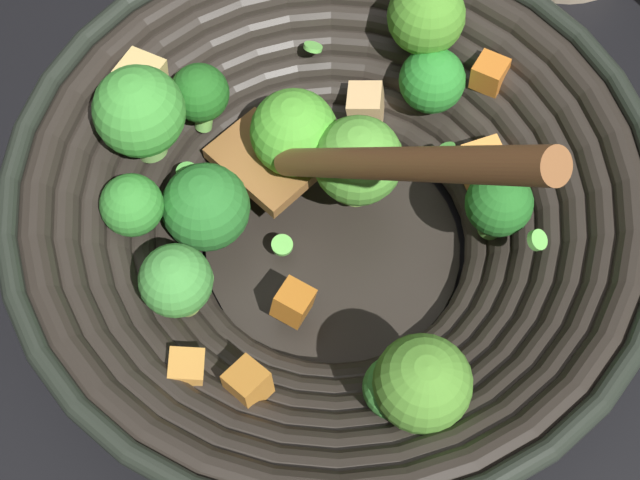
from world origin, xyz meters
The scene contains 2 objects.
ground_plane centered at (0.00, 0.00, 0.00)m, with size 4.00×4.00×0.00m, color black.
wok centered at (0.00, 0.00, 0.07)m, with size 0.41×0.41×0.26m.
Camera 1 is at (-0.19, 0.20, 0.56)m, focal length 49.31 mm.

